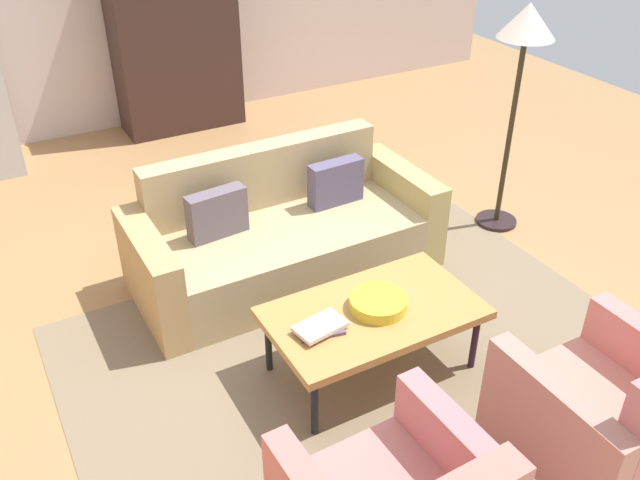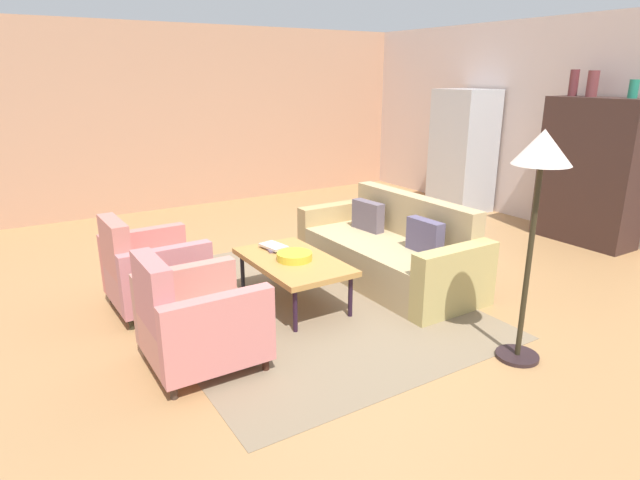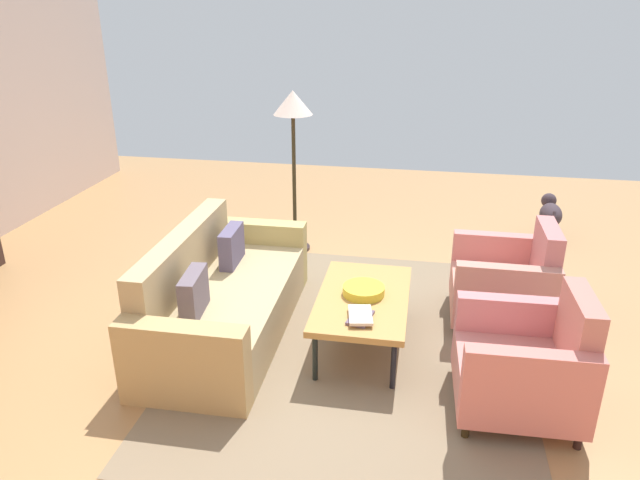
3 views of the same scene
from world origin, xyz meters
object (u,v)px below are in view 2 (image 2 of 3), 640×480
book_stack (274,247)px  vase_round (593,84)px  fruit_bowl (294,256)px  vase_tall (574,83)px  coffee_table (293,263)px  armchair_right (193,323)px  vase_small (634,89)px  floor_lamp (540,170)px  couch (392,252)px  cabinet (591,172)px  armchair_left (149,273)px  refrigerator (463,151)px

book_stack → vase_round: size_ratio=0.97×
fruit_bowl → vase_tall: (-0.15, 4.10, 1.49)m
coffee_table → vase_round: 4.39m
armchair_right → fruit_bowl: bearing=116.2°
vase_small → floor_lamp: 3.40m
couch → vase_small: vase_small is taller
vase_round → floor_lamp: 3.61m
couch → floor_lamp: bearing=171.9°
vase_tall → vase_small: (0.75, 0.00, -0.06)m
book_stack → cabinet: cabinet is taller
armchair_left → vase_small: bearing=75.3°
cabinet → armchair_left: bearing=-99.5°
floor_lamp → armchair_right: bearing=-119.6°
couch → vase_tall: 3.36m
vase_small → vase_tall: bearing=180.0°
vase_tall → refrigerator: 1.94m
armchair_left → vase_tall: 5.53m
couch → refrigerator: size_ratio=1.14×
coffee_table → cabinet: bearing=86.1°
vase_round → vase_tall: bearing=180.0°
vase_round → vase_small: bearing=0.0°
couch → vase_small: (0.63, 2.91, 1.62)m
vase_small → refrigerator: 2.59m
book_stack → vase_round: vase_round is taller
book_stack → vase_tall: bearing=86.8°
couch → fruit_bowl: couch is taller
vase_small → refrigerator: (-2.39, -0.10, -0.98)m
coffee_table → vase_tall: 4.39m
armchair_left → armchair_right: same height
cabinet → refrigerator: bearing=-177.1°
refrigerator → vase_round: bearing=3.0°
vase_round → armchair_left: bearing=-97.9°
vase_tall → vase_small: vase_tall is taller
vase_tall → vase_small: size_ratio=1.54×
armchair_right → vase_small: bearing=89.9°
coffee_table → armchair_right: armchair_right is taller
vase_tall → floor_lamp: size_ratio=0.19×
vase_round → vase_small: size_ratio=1.47×
armchair_right → fruit_bowl: size_ratio=2.70×
couch → fruit_bowl: 1.20m
vase_tall → floor_lamp: vase_tall is taller
armchair_left → floor_lamp: bearing=39.8°
vase_round → vase_small: vase_round is taller
armchair_left → vase_round: (0.73, 5.27, 1.61)m
armchair_left → cabinet: (0.88, 5.27, 0.56)m
vase_round → refrigerator: vase_round is taller
book_stack → fruit_bowl: bearing=2.8°
vase_round → vase_small: 0.50m
coffee_table → cabinet: (0.28, 4.10, 0.50)m
coffee_table → armchair_right: bearing=-62.8°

